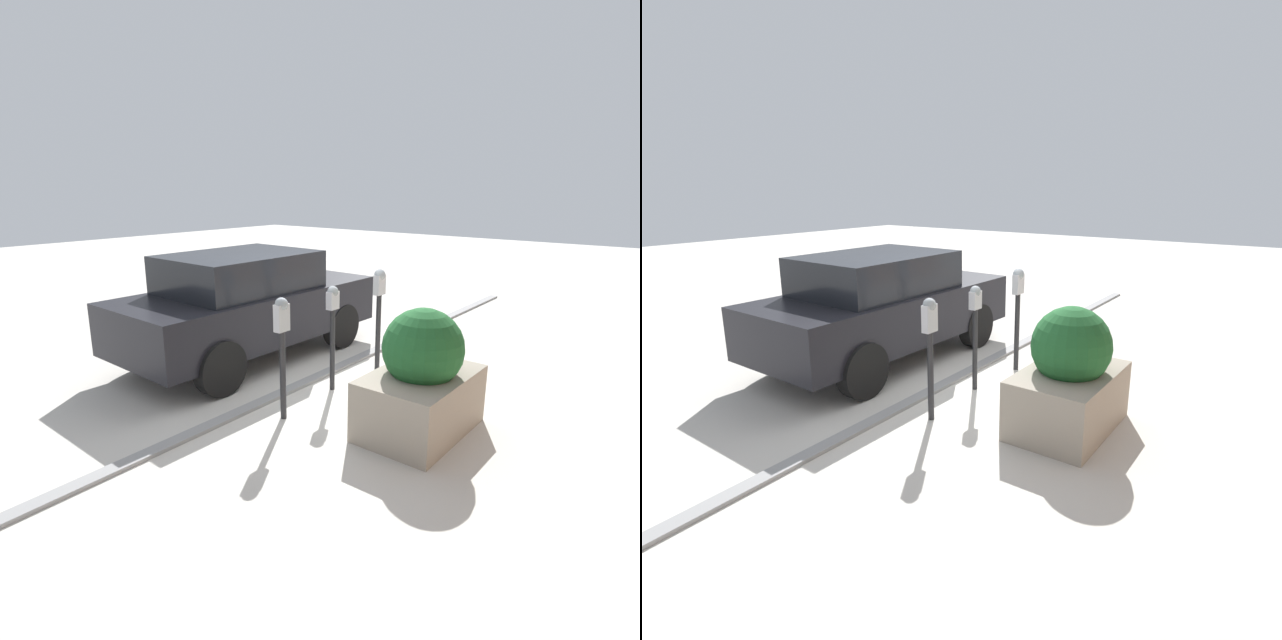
{
  "view_description": "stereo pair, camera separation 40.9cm",
  "coord_description": "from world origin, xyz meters",
  "views": [
    {
      "loc": [
        -4.74,
        -3.93,
        2.52
      ],
      "look_at": [
        0.0,
        -0.11,
        0.89
      ],
      "focal_mm": 28.0,
      "sensor_mm": 36.0,
      "label": 1
    },
    {
      "loc": [
        -4.98,
        -3.61,
        2.52
      ],
      "look_at": [
        0.0,
        -0.11,
        0.89
      ],
      "focal_mm": 28.0,
      "sensor_mm": 36.0,
      "label": 2
    }
  ],
  "objects": [
    {
      "name": "ground_plane",
      "position": [
        0.0,
        0.0,
        0.0
      ],
      "size": [
        40.0,
        40.0,
        0.0
      ],
      "primitive_type": "plane",
      "color": "beige"
    },
    {
      "name": "parking_meter_nearest",
      "position": [
        -1.0,
        -0.39,
        0.95
      ],
      "size": [
        0.17,
        0.14,
        1.39
      ],
      "color": "#232326",
      "rests_on": "ground_plane"
    },
    {
      "name": "curb_strip",
      "position": [
        0.0,
        0.08,
        0.02
      ],
      "size": [
        13.5,
        0.16,
        0.04
      ],
      "color": "gray",
      "rests_on": "ground_plane"
    },
    {
      "name": "parked_car_front",
      "position": [
        0.19,
        1.44,
        0.84
      ],
      "size": [
        4.06,
        1.78,
        1.6
      ],
      "rotation": [
        0.0,
        0.0,
        -0.02
      ],
      "color": "black",
      "rests_on": "ground_plane"
    },
    {
      "name": "parking_meter_second",
      "position": [
        0.0,
        -0.31,
        0.92
      ],
      "size": [
        0.16,
        0.14,
        1.35
      ],
      "color": "#232326",
      "rests_on": "ground_plane"
    },
    {
      "name": "planter_box",
      "position": [
        -0.31,
        -1.71,
        0.58
      ],
      "size": [
        1.37,
        0.89,
        1.34
      ],
      "color": "gray",
      "rests_on": "ground_plane"
    },
    {
      "name": "parking_meter_middle",
      "position": [
        0.93,
        -0.39,
        1.0
      ],
      "size": [
        0.18,
        0.15,
        1.45
      ],
      "color": "#232326",
      "rests_on": "ground_plane"
    }
  ]
}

